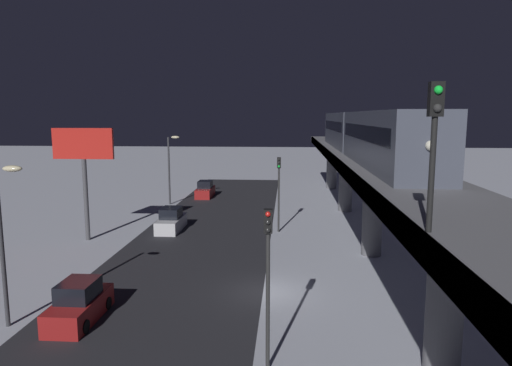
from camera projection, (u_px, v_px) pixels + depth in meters
ground_plane at (263, 292)px, 25.71m from camera, size 240.00×240.00×0.00m
avenue_asphalt at (167, 290)px, 26.08m from camera, size 11.00×90.54×0.01m
elevated_railway at (399, 192)px, 24.37m from camera, size 5.00×90.54×6.72m
subway_train at (361, 132)px, 37.40m from camera, size 2.94×36.87×3.40m
rail_signal at (434, 131)px, 11.97m from camera, size 0.36×0.41×4.00m
sedan_red at (79, 305)px, 22.09m from camera, size 1.91×4.27×1.97m
sedan_white at (171, 221)px, 39.54m from camera, size 1.80×4.53×1.97m
sedan_red_2 at (205, 190)px, 55.83m from camera, size 1.80×4.46×1.97m
traffic_light_near at (268, 266)px, 17.28m from camera, size 0.32×0.44×6.40m
traffic_light_mid at (279, 183)px, 38.42m from camera, size 0.32×0.44×6.40m
commercial_billboard at (84, 155)px, 35.55m from camera, size 4.80×0.36×8.90m
street_lamp_near at (5, 227)px, 20.86m from camera, size 1.35×0.44×7.65m
street_lamp_far at (171, 162)px, 50.46m from camera, size 1.35×0.44×7.65m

